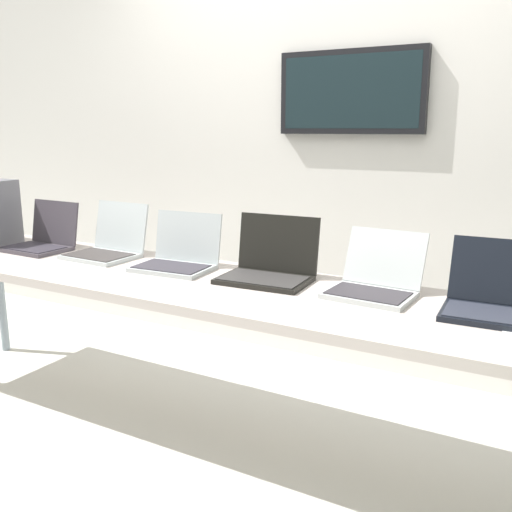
% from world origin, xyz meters
% --- Properties ---
extents(ground, '(8.00, 8.00, 0.04)m').
position_xyz_m(ground, '(0.00, 0.00, -0.02)').
color(ground, beige).
extents(back_wall, '(8.00, 0.11, 2.66)m').
position_xyz_m(back_wall, '(0.00, 1.13, 1.33)').
color(back_wall, silver).
rests_on(back_wall, ground).
extents(workbench, '(3.67, 0.70, 0.75)m').
position_xyz_m(workbench, '(0.00, 0.00, 0.71)').
color(workbench, '#B6A8A0').
rests_on(workbench, ground).
extents(laptop_station_0, '(0.35, 0.30, 0.25)m').
position_xyz_m(laptop_station_0, '(-1.14, 0.11, 0.81)').
color(laptop_station_0, '#3B353D').
rests_on(laptop_station_0, workbench).
extents(laptop_station_1, '(0.35, 0.33, 0.27)m').
position_xyz_m(laptop_station_1, '(-0.71, 0.15, 0.81)').
color(laptop_station_1, '#ADB5B6').
rests_on(laptop_station_1, workbench).
extents(laptop_station_2, '(0.37, 0.31, 0.25)m').
position_xyz_m(laptop_station_2, '(-0.24, 0.12, 0.81)').
color(laptop_station_2, '#AAB1B2').
rests_on(laptop_station_2, workbench).
extents(laptop_station_3, '(0.39, 0.32, 0.27)m').
position_xyz_m(laptop_station_3, '(0.22, 0.15, 0.81)').
color(laptop_station_3, black).
rests_on(laptop_station_3, workbench).
extents(laptop_station_4, '(0.34, 0.35, 0.24)m').
position_xyz_m(laptop_station_4, '(0.69, 0.15, 0.81)').
color(laptop_station_4, '#AEB2B2').
rests_on(laptop_station_4, workbench).
extents(laptop_station_5, '(0.31, 0.34, 0.25)m').
position_xyz_m(laptop_station_5, '(1.12, 0.12, 0.81)').
color(laptop_station_5, black).
rests_on(laptop_station_5, workbench).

